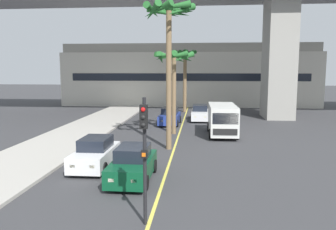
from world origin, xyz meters
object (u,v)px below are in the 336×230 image
object	(u,v)px
car_queue_second	(200,113)
car_queue_third	(170,117)
delivery_van	(222,119)
car_queue_front	(133,164)
palm_tree_far_median	(174,64)
car_queue_fourth	(95,154)
palm_tree_near_median	(185,62)
palm_tree_mid_median	(169,25)
traffic_light_median_near	(144,144)

from	to	relation	value
car_queue_second	car_queue_third	size ratio (longest dim) A/B	0.99
delivery_van	car_queue_second	bearing A→B (deg)	102.66
car_queue_front	palm_tree_far_median	world-z (taller)	palm_tree_far_median
delivery_van	palm_tree_far_median	distance (m)	5.67
delivery_van	car_queue_fourth	bearing A→B (deg)	-126.84
delivery_van	palm_tree_near_median	distance (m)	15.72
car_queue_front	car_queue_fourth	size ratio (longest dim) A/B	1.00
delivery_van	palm_tree_far_median	world-z (taller)	palm_tree_far_median
car_queue_fourth	palm_tree_near_median	xyz separation A→B (m)	(3.57, 24.09, 5.25)
palm_tree_near_median	car_queue_second	bearing A→B (deg)	-75.14
palm_tree_mid_median	car_queue_third	bearing A→B (deg)	94.84
palm_tree_mid_median	palm_tree_far_median	world-z (taller)	palm_tree_mid_median
traffic_light_median_near	car_queue_fourth	bearing A→B (deg)	119.61
car_queue_third	palm_tree_far_median	xyz separation A→B (m)	(0.74, -4.62, 4.79)
car_queue_third	traffic_light_median_near	distance (m)	20.93
car_queue_second	palm_tree_far_median	distance (m)	9.08
car_queue_front	palm_tree_near_median	distance (m)	26.47
traffic_light_median_near	delivery_van	bearing A→B (deg)	77.68
traffic_light_median_near	palm_tree_far_median	distance (m)	16.43
palm_tree_far_median	car_queue_third	bearing A→B (deg)	99.11
car_queue_fourth	delivery_van	size ratio (longest dim) A/B	0.78
car_queue_third	delivery_van	bearing A→B (deg)	-47.22
car_queue_front	delivery_van	world-z (taller)	delivery_van
palm_tree_near_median	palm_tree_far_median	world-z (taller)	palm_tree_near_median
car_queue_fourth	palm_tree_near_median	distance (m)	24.91
car_queue_fourth	palm_tree_far_median	world-z (taller)	palm_tree_far_median
car_queue_front	traffic_light_median_near	size ratio (longest dim) A/B	0.98
car_queue_third	palm_tree_mid_median	bearing A→B (deg)	-85.16
car_queue_fourth	palm_tree_far_median	bearing A→B (deg)	71.09
car_queue_third	car_queue_fourth	size ratio (longest dim) A/B	1.01
palm_tree_mid_median	palm_tree_far_median	xyz separation A→B (m)	(-0.10, 5.32, -2.24)
car_queue_front	palm_tree_mid_median	world-z (taller)	palm_tree_mid_median
car_queue_third	delivery_van	distance (m)	6.68
car_queue_third	palm_tree_far_median	size ratio (longest dim) A/B	0.63
car_queue_third	car_queue_fourth	bearing A→B (deg)	-100.26
car_queue_third	palm_tree_near_median	world-z (taller)	palm_tree_near_median
palm_tree_mid_median	car_queue_fourth	bearing A→B (deg)	-127.77
car_queue_second	car_queue_front	bearing A→B (deg)	-99.13
car_queue_fourth	delivery_van	distance (m)	11.89
delivery_van	palm_tree_far_median	size ratio (longest dim) A/B	0.80
delivery_van	palm_tree_far_median	bearing A→B (deg)	176.03
traffic_light_median_near	palm_tree_near_median	xyz separation A→B (m)	(-0.08, 30.50, 3.26)
car_queue_second	traffic_light_median_near	xyz separation A→B (m)	(-1.75, -23.62, 1.99)
car_queue_front	car_queue_fourth	world-z (taller)	same
delivery_van	palm_tree_mid_median	bearing A→B (deg)	-126.01
delivery_van	car_queue_third	bearing A→B (deg)	132.78
palm_tree_far_median	palm_tree_mid_median	bearing A→B (deg)	-88.91
car_queue_second	palm_tree_far_median	bearing A→B (deg)	-105.39
car_queue_fourth	car_queue_front	bearing A→B (deg)	-38.09
palm_tree_far_median	car_queue_fourth	bearing A→B (deg)	-108.91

